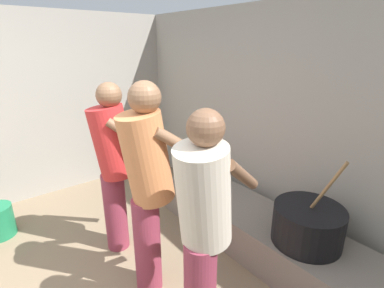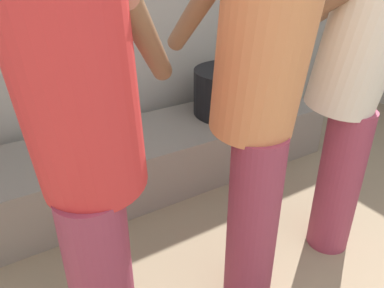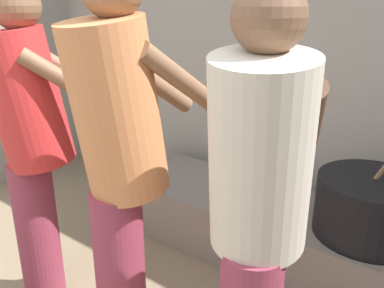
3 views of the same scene
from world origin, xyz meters
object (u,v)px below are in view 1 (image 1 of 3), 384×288
Objects in this scene: cooking_pot_main at (308,225)px; cook_in_cream_shirt at (204,221)px; cook_in_orange_shirt at (148,180)px; cook_in_red_shirt at (114,160)px.

cook_in_cream_shirt reaches higher than cooking_pot_main.
cook_in_cream_shirt is 0.94× the size of cook_in_orange_shirt.
cooking_pot_main is 1.65m from cook_in_red_shirt.
cook_in_red_shirt reaches higher than cook_in_cream_shirt.
cook_in_orange_shirt reaches higher than cooking_pot_main.
cook_in_orange_shirt is at bearing -124.35° from cooking_pot_main.
cook_in_orange_shirt is (0.59, -0.01, 0.04)m from cook_in_red_shirt.
cooking_pot_main is 0.47× the size of cook_in_orange_shirt.
cook_in_red_shirt is at bearing 179.00° from cook_in_orange_shirt.
cook_in_red_shirt reaches higher than cooking_pot_main.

